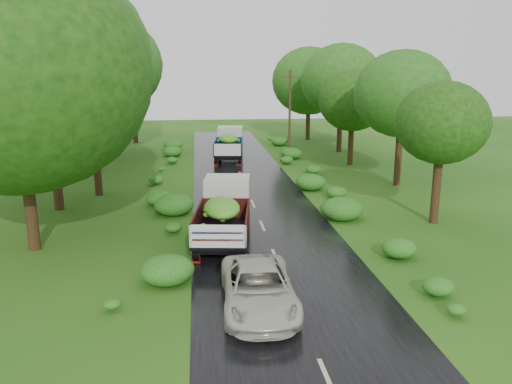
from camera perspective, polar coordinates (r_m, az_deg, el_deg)
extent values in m
plane|color=#174E10|center=(16.15, 4.46, -12.51)|extent=(120.00, 120.00, 0.00)
cube|color=black|center=(20.68, 1.80, -6.40)|extent=(6.50, 80.00, 0.02)
cube|color=#BFB78C|center=(12.77, 8.13, -20.27)|extent=(0.12, 1.60, 0.00)
cube|color=#BFB78C|center=(16.14, 4.47, -12.44)|extent=(0.12, 1.60, 0.00)
cube|color=#BFB78C|center=(19.75, 2.23, -7.36)|extent=(0.12, 1.60, 0.00)
cube|color=#BFB78C|center=(23.49, 0.72, -3.86)|extent=(0.12, 1.60, 0.00)
cube|color=#BFB78C|center=(27.30, -0.36, -1.33)|extent=(0.12, 1.60, 0.00)
cube|color=#BFB78C|center=(31.16, -1.17, 0.58)|extent=(0.12, 1.60, 0.00)
cube|color=#BFB78C|center=(35.05, -1.81, 2.06)|extent=(0.12, 1.60, 0.00)
cube|color=#BFB78C|center=(38.96, -2.32, 3.25)|extent=(0.12, 1.60, 0.00)
cube|color=#BFB78C|center=(42.89, -2.73, 4.22)|extent=(0.12, 1.60, 0.00)
cube|color=#BFB78C|center=(46.83, -3.08, 5.03)|extent=(0.12, 1.60, 0.00)
cube|color=#BFB78C|center=(50.78, -3.37, 5.71)|extent=(0.12, 1.60, 0.00)
cube|color=#BFB78C|center=(54.73, -3.62, 6.29)|extent=(0.12, 1.60, 0.00)
cube|color=black|center=(21.07, -3.64, -4.37)|extent=(2.23, 5.26, 0.25)
cylinder|color=black|center=(22.95, -5.46, -3.22)|extent=(0.37, 0.93, 0.90)
cylinder|color=black|center=(22.82, -1.07, -3.26)|extent=(0.37, 0.93, 0.90)
cylinder|color=black|center=(20.11, -6.40, -5.73)|extent=(0.37, 0.93, 0.90)
cylinder|color=black|center=(19.97, -1.38, -5.79)|extent=(0.37, 0.93, 0.90)
cylinder|color=black|center=(19.25, -6.75, -6.65)|extent=(0.37, 0.93, 0.90)
cylinder|color=black|center=(19.10, -1.49, -6.72)|extent=(0.37, 0.93, 0.90)
cube|color=maroon|center=(19.04, -6.86, -7.53)|extent=(0.31, 0.08, 0.41)
cube|color=maroon|center=(18.88, -1.52, -7.62)|extent=(0.31, 0.08, 0.41)
cube|color=silver|center=(22.75, -3.27, -0.41)|extent=(2.21, 1.97, 1.72)
cube|color=black|center=(20.11, -3.86, -4.67)|extent=(2.58, 4.13, 0.14)
cube|color=#420B10|center=(20.07, -6.75, -3.27)|extent=(0.59, 3.86, 0.86)
cube|color=#420B10|center=(19.90, -1.00, -3.32)|extent=(0.59, 3.86, 0.86)
cube|color=#420B10|center=(21.78, -3.47, -1.83)|extent=(2.07, 0.35, 0.86)
cube|color=silver|center=(18.15, -4.39, -5.07)|extent=(2.07, 0.35, 0.86)
ellipsoid|color=#3D8718|center=(19.80, -3.91, -1.81)|extent=(2.17, 3.47, 0.90)
cube|color=black|center=(40.47, -3.08, 4.48)|extent=(2.17, 5.38, 0.26)
cylinder|color=black|center=(42.42, -4.18, 4.70)|extent=(0.36, 0.95, 0.93)
cylinder|color=black|center=(42.34, -1.73, 4.71)|extent=(0.36, 0.95, 0.93)
cylinder|color=black|center=(39.38, -4.47, 3.99)|extent=(0.36, 0.95, 0.93)
cylinder|color=black|center=(39.29, -1.84, 4.00)|extent=(0.36, 0.95, 0.93)
cylinder|color=black|center=(38.44, -4.57, 3.75)|extent=(0.36, 0.95, 0.93)
cylinder|color=black|center=(38.35, -1.87, 3.76)|extent=(0.36, 0.95, 0.93)
cube|color=maroon|center=(38.17, -4.60, 3.36)|extent=(0.32, 0.07, 0.42)
cube|color=maroon|center=(38.08, -1.88, 3.37)|extent=(0.32, 0.07, 0.42)
cube|color=silver|center=(42.39, -2.97, 6.29)|extent=(2.24, 1.98, 1.77)
cube|color=black|center=(39.48, -3.15, 4.54)|extent=(2.57, 4.21, 0.15)
cube|color=navy|center=(39.46, -4.66, 5.27)|extent=(0.52, 3.98, 0.88)
cube|color=navy|center=(39.36, -1.65, 5.29)|extent=(0.52, 3.98, 0.88)
cube|color=navy|center=(41.34, -3.03, 5.68)|extent=(2.13, 0.31, 0.88)
cube|color=silver|center=(37.46, -3.30, 4.84)|extent=(2.13, 0.31, 0.88)
ellipsoid|color=#3D8718|center=(39.32, -3.17, 6.08)|extent=(2.16, 3.54, 0.93)
imported|color=beige|center=(15.47, 0.28, -10.92)|extent=(2.29, 4.77, 1.31)
cylinder|color=#382616|center=(41.08, 3.87, 8.78)|extent=(0.24, 0.24, 7.15)
cube|color=#382616|center=(40.92, 3.94, 13.02)|extent=(1.24, 0.38, 0.09)
cylinder|color=black|center=(21.51, -24.95, 4.08)|extent=(0.47, 0.47, 7.99)
ellipsoid|color=#113E0C|center=(21.27, -25.79, 12.15)|extent=(4.52, 4.52, 4.07)
cylinder|color=black|center=(27.45, -22.34, 7.02)|extent=(0.49, 0.49, 8.79)
ellipsoid|color=#113E0C|center=(27.32, -22.99, 13.98)|extent=(4.56, 4.56, 4.10)
cylinder|color=black|center=(30.07, -17.95, 6.01)|extent=(0.44, 0.44, 6.83)
ellipsoid|color=#113E0C|center=(29.86, -18.32, 10.95)|extent=(3.48, 3.48, 3.13)
cylinder|color=black|center=(37.38, -20.31, 8.70)|extent=(0.49, 0.49, 8.74)
ellipsoid|color=#113E0C|center=(37.28, -20.74, 13.77)|extent=(4.02, 4.02, 3.62)
cylinder|color=black|center=(41.35, -17.05, 8.53)|extent=(0.46, 0.46, 7.55)
ellipsoid|color=#113E0C|center=(41.21, -17.33, 12.50)|extent=(3.59, 3.59, 3.23)
cylinder|color=black|center=(44.90, -16.35, 9.60)|extent=(0.49, 0.49, 8.58)
ellipsoid|color=#113E0C|center=(44.81, -16.64, 13.76)|extent=(4.28, 4.28, 3.85)
cylinder|color=black|center=(51.40, -13.84, 10.28)|extent=(0.49, 0.49, 8.69)
ellipsoid|color=#113E0C|center=(51.33, -14.06, 13.96)|extent=(3.48, 3.48, 3.13)
cylinder|color=black|center=(24.87, 20.09, 2.71)|extent=(0.41, 0.41, 5.45)
ellipsoid|color=#1A5916|center=(24.59, 20.49, 7.44)|extent=(2.92, 2.92, 2.62)
cylinder|color=black|center=(32.45, 16.12, 6.36)|extent=(0.44, 0.44, 6.50)
ellipsoid|color=#1A5916|center=(32.25, 16.42, 10.71)|extent=(3.44, 3.44, 3.09)
cylinder|color=black|center=(38.92, 10.85, 7.14)|extent=(0.41, 0.41, 5.60)
ellipsoid|color=#1A5916|center=(38.74, 10.99, 10.27)|extent=(3.21, 3.21, 2.89)
cylinder|color=black|center=(44.99, 9.61, 9.02)|extent=(0.45, 0.45, 7.09)
ellipsoid|color=#1A5916|center=(44.85, 9.75, 12.45)|extent=(3.75, 3.75, 3.38)
cylinder|color=black|center=(52.60, 6.00, 9.67)|extent=(0.44, 0.44, 6.85)
ellipsoid|color=#1A5916|center=(52.49, 6.07, 12.51)|extent=(3.91, 3.91, 3.52)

